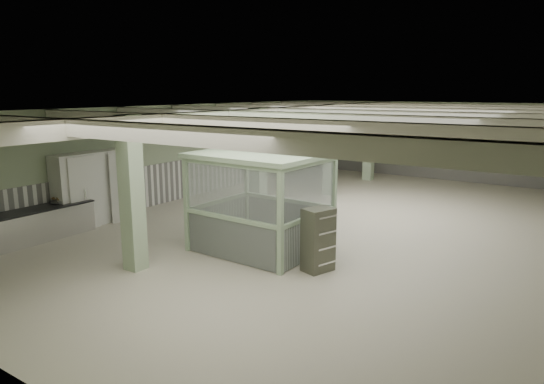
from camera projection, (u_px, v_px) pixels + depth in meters
The scene contains 30 objects.
floor at pixel (343, 226), 14.98m from camera, with size 20.00×20.00×0.00m, color beige.
ceiling at pixel (346, 109), 14.24m from camera, with size 14.00×20.00×0.02m, color silver.
wall_back at pixel (436, 141), 22.77m from camera, with size 14.00×0.02×3.60m, color #99AA88.
wall_front at pixel (22, 268), 6.46m from camera, with size 14.00×0.02×3.60m, color #99AA88.
wall_left at pixel (176, 153), 18.40m from camera, with size 0.02×20.00×3.60m, color #99AA88.
wainscot_left at pixel (178, 180), 18.60m from camera, with size 0.05×19.90×1.50m, color silver.
wainscot_back at pixel (434, 163), 22.96m from camera, with size 13.90×0.05×1.50m, color silver.
girder at pixel (275, 114), 15.64m from camera, with size 0.45×19.90×0.40m, color silver.
beam_a at pixel (156, 133), 8.16m from camera, with size 13.90×0.35×0.32m, color silver.
beam_b at pixel (245, 125), 10.20m from camera, with size 13.90×0.35×0.32m, color silver.
beam_c at pixel (304, 119), 12.24m from camera, with size 13.90×0.35×0.32m, color silver.
beam_d at pixel (346, 115), 14.28m from camera, with size 13.90×0.35×0.32m, color silver.
beam_e at pixel (378, 112), 16.32m from camera, with size 13.90×0.35×0.32m, color silver.
beam_f at pixel (403, 109), 18.36m from camera, with size 13.90×0.35×0.32m, color silver.
beam_g at pixel (422, 108), 20.40m from camera, with size 13.90×0.35×0.32m, color silver.
column_a at pixel (132, 194), 11.07m from camera, with size 0.42×0.42×3.60m, color #A9C49E.
column_b at pixel (258, 166), 15.15m from camera, with size 0.42×0.42×3.60m, color #A9C49E.
column_c at pixel (330, 150), 19.23m from camera, with size 0.42×0.42×3.60m, color #A9C49E.
column_d at pixel (369, 142), 22.49m from camera, with size 0.42×0.42×3.60m, color #A9C49E.
pendant_front at pixel (264, 143), 10.01m from camera, with size 0.44×0.44×0.22m, color #2E3E31.
pendant_mid at pixel (368, 127), 14.49m from camera, with size 0.44×0.44×0.22m, color #2E3E31.
pendant_back at pixel (419, 119), 18.57m from camera, with size 0.44×0.44×0.22m, color #2E3E31.
prep_counter at pixel (1, 233), 12.72m from camera, with size 0.90×5.18×0.91m.
pitcher_near at pixel (73, 197), 14.20m from camera, with size 0.21×0.25×0.31m, color silver, non-canonical shape.
pitcher_far at pixel (61, 199), 14.09m from camera, with size 0.18×0.21×0.27m, color silver, non-canonical shape.
veg_colander at pixel (57, 200), 14.08m from camera, with size 0.40×0.40×0.18m, color #3A393E, non-canonical shape.
orange_bowl at pixel (62, 202), 14.06m from camera, with size 0.28×0.28×0.10m, color #B2B2B7.
walkin_cooler at pixel (94, 187), 15.07m from camera, with size 1.00×2.58×2.36m.
guard_booth at pixel (261, 184), 12.52m from camera, with size 3.30×2.83×2.58m.
filing_cabinet at pixel (318, 240), 11.18m from camera, with size 0.48×0.69×1.49m, color #555749.
Camera 1 is at (6.16, -13.24, 4.12)m, focal length 32.00 mm.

